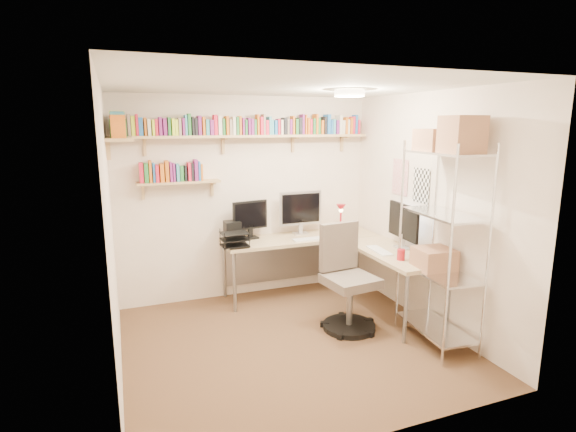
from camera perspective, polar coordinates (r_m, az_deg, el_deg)
The scene contains 6 objects.
ground at distance 4.70m, azimuth 0.38°, elevation -15.81°, with size 3.20×3.20×0.00m, color #4F3322.
room_shell at distance 4.22m, azimuth 0.46°, elevation 3.25°, with size 3.24×3.04×2.52m.
wall_shelves at distance 5.30m, azimuth -9.09°, elevation 9.97°, with size 3.12×1.09×0.80m.
corner_desk at distance 5.49m, azimuth 3.23°, elevation -3.28°, with size 2.09×1.97×1.32m.
office_chair at distance 4.89m, azimuth 7.45°, elevation -8.69°, with size 0.59×0.60×1.13m.
wire_rack at distance 4.50m, azimuth 19.18°, elevation 2.30°, with size 0.50×0.90×2.24m.
Camera 1 is at (-1.52, -3.88, 2.16)m, focal length 28.00 mm.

